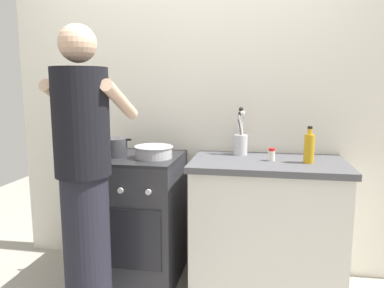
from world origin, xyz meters
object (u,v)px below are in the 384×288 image
utensil_crock (240,140)px  person (84,182)px  mixing_bowl (154,151)px  spice_bottle (272,155)px  stove_range (138,218)px  pot (115,147)px  oil_bottle (309,148)px

utensil_crock → person: 1.12m
mixing_bowl → spice_bottle: bearing=3.4°
stove_range → pot: (-0.14, -0.04, 0.51)m
stove_range → utensil_crock: size_ratio=2.68×
mixing_bowl → oil_bottle: size_ratio=1.13×
oil_bottle → person: (-1.25, -0.55, -0.14)m
pot → oil_bottle: (1.29, 0.01, 0.03)m
person → pot: bearing=94.1°
mixing_bowl → oil_bottle: bearing=1.1°
person → oil_bottle: bearing=23.7°
mixing_bowl → oil_bottle: 1.01m
mixing_bowl → utensil_crock: utensil_crock is taller
stove_range → person: bearing=-100.0°
utensil_crock → oil_bottle: 0.49m
utensil_crock → person: bearing=-137.0°
pot → spice_bottle: pot is taller
utensil_crock → person: size_ratio=0.20×
spice_bottle → person: bearing=-150.6°
spice_bottle → person: 1.18m
stove_range → mixing_bowl: size_ratio=3.41×
utensil_crock → oil_bottle: size_ratio=1.44×
utensil_crock → spice_bottle: size_ratio=4.04×
spice_bottle → oil_bottle: bearing=-6.5°
stove_range → spice_bottle: 1.04m
stove_range → oil_bottle: bearing=-1.2°
oil_bottle → person: 1.37m
stove_range → spice_bottle: spice_bottle is taller
stove_range → pot: size_ratio=3.73×
stove_range → person: (-0.10, -0.57, 0.41)m
stove_range → pot: 0.53m
pot → spice_bottle: (1.06, 0.04, -0.02)m
utensil_crock → mixing_bowl: bearing=-158.2°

